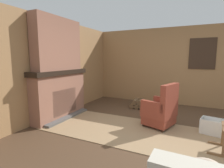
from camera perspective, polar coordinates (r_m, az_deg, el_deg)
name	(u,v)px	position (r m, az deg, el deg)	size (l,w,h in m)	color
ground_plane	(157,134)	(3.79, 14.47, -15.66)	(14.00, 14.00, 0.00)	#4C3523
wood_panel_wall_left	(53,69)	(4.77, -18.75, 4.81)	(0.06, 5.95, 2.54)	#9E7247
wood_panel_wall_back	(175,66)	(6.15, 19.99, 5.53)	(5.95, 0.09, 2.54)	#9E7247
fireplace_hearth	(60,94)	(4.71, -16.54, -3.20)	(0.55, 1.75, 1.23)	#93604C
chimney_breast	(58,44)	(4.64, -17.31, 12.28)	(0.30, 1.45, 1.29)	#93604C
area_rug	(135,132)	(3.82, 7.44, -15.15)	(3.96, 1.58, 0.01)	#997A56
armchair	(161,111)	(4.09, 15.71, -8.45)	(0.76, 0.79, 0.99)	brown
firewood_stack	(138,104)	(5.54, 8.53, -6.42)	(0.47, 0.45, 0.27)	brown
laundry_basket	(215,127)	(4.17, 30.48, -12.00)	(0.56, 0.42, 0.31)	white
oil_lamp_vase	(45,66)	(4.36, -21.03, 5.37)	(0.10, 0.10, 0.31)	#99B29E
storage_case	(72,66)	(5.09, -12.91, 5.68)	(0.16, 0.22, 0.15)	gray
decorative_plate_on_mantel	(57,66)	(4.66, -17.59, 5.69)	(0.06, 0.23, 0.22)	#336093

